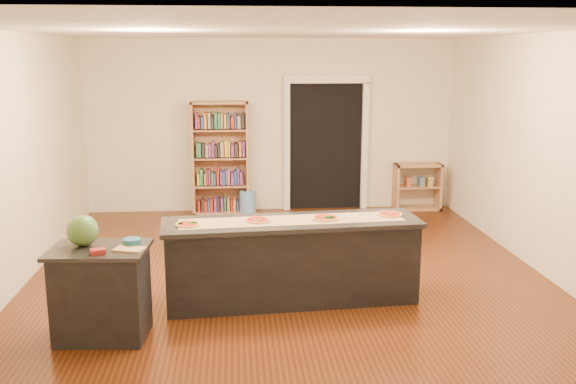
{
  "coord_description": "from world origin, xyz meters",
  "views": [
    {
      "loc": [
        -0.6,
        -6.98,
        2.56
      ],
      "look_at": [
        0.0,
        0.2,
        1.0
      ],
      "focal_mm": 40.0,
      "sensor_mm": 36.0,
      "label": 1
    }
  ],
  "objects": [
    {
      "name": "low_shelf",
      "position": [
        2.43,
        3.28,
        0.39
      ],
      "size": [
        0.77,
        0.33,
        0.77
      ],
      "primitive_type": "cube",
      "color": "tan",
      "rests_on": "ground"
    },
    {
      "name": "pizza_b",
      "position": [
        -0.38,
        -0.62,
        0.89
      ],
      "size": [
        0.27,
        0.27,
        0.02
      ],
      "color": "#BB8E47",
      "rests_on": "kitchen_island"
    },
    {
      "name": "bookshelf",
      "position": [
        -0.84,
        3.29,
        0.91
      ],
      "size": [
        0.91,
        0.32,
        1.82
      ],
      "primitive_type": "cube",
      "color": "tan",
      "rests_on": "ground"
    },
    {
      "name": "pizza_a",
      "position": [
        -1.08,
        -0.72,
        0.89
      ],
      "size": [
        0.26,
        0.26,
        0.02
      ],
      "color": "#BB8E47",
      "rests_on": "kitchen_island"
    },
    {
      "name": "pizza_c",
      "position": [
        0.32,
        -0.59,
        0.89
      ],
      "size": [
        0.31,
        0.31,
        0.02
      ],
      "color": "#BB8E47",
      "rests_on": "kitchen_island"
    },
    {
      "name": "pizza_d",
      "position": [
        1.03,
        -0.49,
        0.89
      ],
      "size": [
        0.27,
        0.27,
        0.02
      ],
      "color": "#BB8E47",
      "rests_on": "kitchen_island"
    },
    {
      "name": "cutting_board",
      "position": [
        -1.55,
        -1.44,
        0.86
      ],
      "size": [
        0.3,
        0.24,
        0.02
      ],
      "primitive_type": "cube",
      "rotation": [
        0.0,
        0.0,
        -0.32
      ],
      "color": "tan",
      "rests_on": "side_counter"
    },
    {
      "name": "waste_bin",
      "position": [
        -0.41,
        3.19,
        0.19
      ],
      "size": [
        0.26,
        0.26,
        0.38
      ],
      "primitive_type": "cylinder",
      "color": "#6199D8",
      "rests_on": "ground"
    },
    {
      "name": "kraft_paper",
      "position": [
        -0.03,
        -0.61,
        0.88
      ],
      "size": [
        2.33,
        0.58,
        0.0
      ],
      "primitive_type": "cube",
      "rotation": [
        0.0,
        0.0,
        0.07
      ],
      "color": "#947B4C",
      "rests_on": "kitchen_island"
    },
    {
      "name": "watermelon",
      "position": [
        -1.98,
        -1.27,
        1.0
      ],
      "size": [
        0.28,
        0.28,
        0.28
      ],
      "primitive_type": "sphere",
      "color": "#144214",
      "rests_on": "side_counter"
    },
    {
      "name": "package_red",
      "position": [
        -1.8,
        -1.54,
        0.88
      ],
      "size": [
        0.14,
        0.12,
        0.04
      ],
      "primitive_type": "cube",
      "rotation": [
        0.0,
        0.0,
        0.26
      ],
      "color": "maroon",
      "rests_on": "side_counter"
    },
    {
      "name": "doorway",
      "position": [
        0.9,
        3.46,
        1.2
      ],
      "size": [
        1.4,
        0.09,
        2.21
      ],
      "color": "black",
      "rests_on": "room"
    },
    {
      "name": "room",
      "position": [
        0.0,
        0.0,
        1.4
      ],
      "size": [
        6.0,
        7.0,
        2.8
      ],
      "color": "beige",
      "rests_on": "ground"
    },
    {
      "name": "kitchen_island",
      "position": [
        -0.03,
        -0.61,
        0.44
      ],
      "size": [
        2.66,
        0.72,
        0.88
      ],
      "rotation": [
        0.0,
        0.0,
        0.07
      ],
      "color": "black",
      "rests_on": "ground"
    },
    {
      "name": "side_counter",
      "position": [
        -1.83,
        -1.35,
        0.43
      ],
      "size": [
        0.86,
        0.63,
        0.86
      ],
      "rotation": [
        0.0,
        0.0,
        -0.07
      ],
      "color": "black",
      "rests_on": "ground"
    },
    {
      "name": "package_teal",
      "position": [
        -1.54,
        -1.3,
        0.89
      ],
      "size": [
        0.16,
        0.16,
        0.06
      ],
      "primitive_type": "cylinder",
      "color": "#195966",
      "rests_on": "side_counter"
    }
  ]
}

